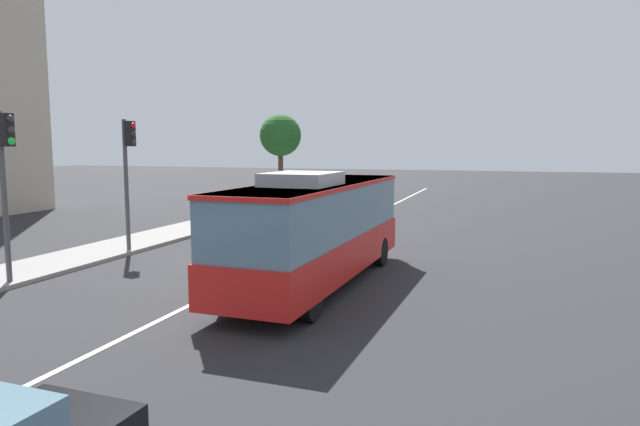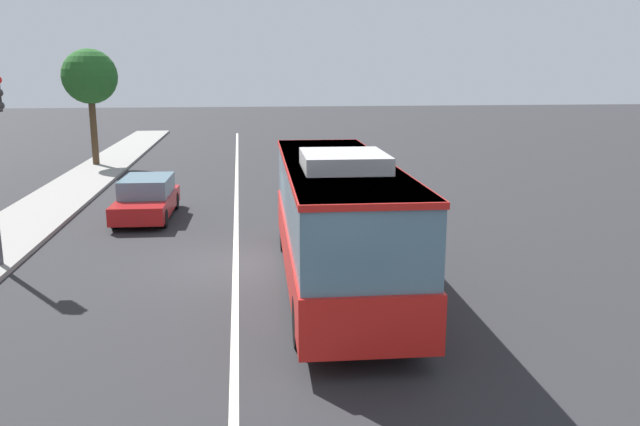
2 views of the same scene
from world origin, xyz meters
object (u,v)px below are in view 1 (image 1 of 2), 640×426
object	(u,v)px
traffic_light_mid_block	(129,162)
street_tree_kerbside_left	(280,136)
sedan_red	(262,220)
traffic_light_near_corner	(6,167)
transit_bus	(317,226)

from	to	relation	value
traffic_light_mid_block	street_tree_kerbside_left	size ratio (longest dim) A/B	0.81
sedan_red	traffic_light_near_corner	size ratio (longest dim) A/B	0.88
transit_bus	street_tree_kerbside_left	bearing A→B (deg)	26.81
sedan_red	street_tree_kerbside_left	distance (m)	14.69
transit_bus	traffic_light_mid_block	world-z (taller)	traffic_light_mid_block
sedan_red	traffic_light_mid_block	xyz separation A→B (m)	(-5.80, 2.92, 2.84)
transit_bus	sedan_red	bearing A→B (deg)	35.66
sedan_red	traffic_light_near_corner	world-z (taller)	traffic_light_near_corner
sedan_red	traffic_light_near_corner	xyz separation A→B (m)	(-11.40, 2.95, 2.84)
transit_bus	traffic_light_near_corner	bearing A→B (deg)	111.20
transit_bus	sedan_red	xyz separation A→B (m)	(8.34, 5.64, -1.09)
transit_bus	street_tree_kerbside_left	size ratio (longest dim) A/B	1.58
sedan_red	traffic_light_mid_block	bearing A→B (deg)	-24.78
sedan_red	street_tree_kerbside_left	size ratio (longest dim) A/B	0.71
transit_bus	traffic_light_near_corner	world-z (taller)	traffic_light_near_corner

